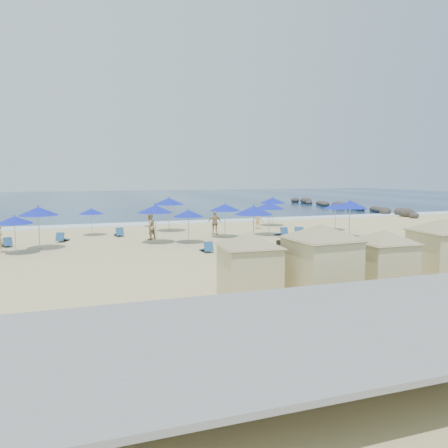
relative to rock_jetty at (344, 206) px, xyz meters
The scene contains 31 objects.
ground 34.59m from the rock_jetty, 133.95° to the right, with size 160.00×160.00×0.00m, color #D4BF86.
ocean 38.50m from the rock_jetty, 128.58° to the left, with size 160.00×80.00×0.06m, color #0E234E.
surf_line 25.79m from the rock_jetty, 158.61° to the right, with size 160.00×2.50×0.08m, color white.
seawall 45.29m from the rock_jetty, 122.01° to the right, with size 160.00×6.10×1.22m.
rock_jetty is the anchor object (origin of this frame).
trash_bin 35.03m from the rock_jetty, 129.19° to the right, with size 0.86×0.86×0.86m, color black.
cabana_0 43.50m from the rock_jetty, 128.64° to the right, with size 4.13×4.13×2.60m.
cabana_1 42.55m from the rock_jetty, 125.43° to the right, with size 4.64×4.64×2.92m.
cabana_2 40.99m from the rock_jetty, 122.35° to the right, with size 4.08×4.08×2.56m.
cabana_3 38.96m from the rock_jetty, 118.58° to the right, with size 4.56×4.56×2.87m.
umbrella_1 40.61m from the rock_jetty, 149.53° to the right, with size 2.31×2.31×2.62m.
umbrella_2 35.40m from the rock_jetty, 154.10° to the right, with size 1.79×1.79×2.04m.
umbrella_3 34.86m from the rock_jetty, 143.80° to the right, with size 2.26×2.26×2.57m.
umbrella_4 30.19m from the rock_jetty, 149.99° to the right, with size 2.39×2.39×2.72m.
umbrella_5 33.62m from the rock_jetty, 140.98° to the right, with size 1.96×1.96×2.23m.
umbrella_6 33.57m from the rock_jetty, 133.26° to the right, with size 2.33×2.33×2.66m.
umbrella_7 27.85m from the rock_jetty, 135.22° to the right, with size 2.20×2.20×2.51m.
umbrella_8 30.32m from the rock_jetty, 139.71° to the right, with size 2.16×2.16×2.46m.
umbrella_9 22.29m from the rock_jetty, 139.86° to the right, with size 2.23×2.23×2.53m.
umbrella_10 23.09m from the rock_jetty, 126.04° to the right, with size 1.96×1.96×2.23m.
umbrella_11 27.03m from the rock_jetty, 123.62° to the right, with size 2.37×2.37×2.70m.
umbrella_12 42.19m from the rock_jetty, 148.91° to the right, with size 1.95×1.95×2.21m.
beach_chair_0 41.49m from the rock_jetty, 152.93° to the right, with size 0.88×1.26×0.63m.
beach_chair_1 38.19m from the rock_jetty, 152.27° to the right, with size 0.92×1.31×0.66m.
beach_chair_2 34.21m from the rock_jetty, 151.29° to the right, with size 0.64×1.25×0.67m.
beach_chair_3 35.69m from the rock_jetty, 136.52° to the right, with size 0.55×1.18×0.65m.
beach_chair_4 27.65m from the rock_jetty, 133.26° to the right, with size 0.59×1.26×0.68m.
beach_chair_5 27.65m from the rock_jetty, 130.80° to the right, with size 1.09×1.53×0.77m.
beachgoer_1 33.81m from the rock_jetty, 146.45° to the right, with size 0.88×0.69×1.81m, color tan.
beachgoer_2 29.24m from the rock_jetty, 142.68° to the right, with size 1.03×0.43×1.75m, color tan.
beachgoer_3 24.63m from the rock_jetty, 140.27° to the right, with size 1.02×0.58×1.57m, color tan.
Camera 1 is at (-8.94, -23.14, 4.43)m, focal length 35.00 mm.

